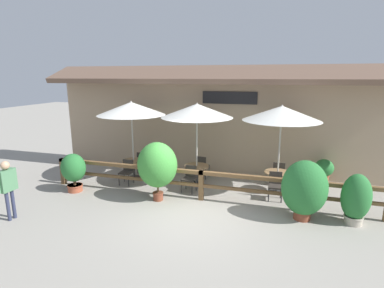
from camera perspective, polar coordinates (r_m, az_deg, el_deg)
ground_plane at (r=8.69m, az=-0.06°, el=-13.20°), size 60.00×60.00×0.00m
building_facade at (r=11.91m, az=5.52°, el=4.83°), size 14.28×1.49×4.23m
patio_railing at (r=9.35m, az=1.76°, el=-6.64°), size 10.40×0.14×0.95m
patio_umbrella_near at (r=11.17m, az=-11.49°, el=6.63°), size 2.48×2.48×2.93m
dining_table_near at (r=11.58m, az=-11.03°, el=-3.73°), size 0.87×0.87×0.70m
chair_near_streetside at (r=11.02m, az=-12.31°, el=-4.99°), size 0.42×0.42×0.87m
chair_near_wallside at (r=12.13m, az=-9.30°, el=-3.22°), size 0.43×0.43×0.87m
patio_umbrella_middle at (r=10.28m, az=0.95°, el=6.36°), size 2.48×2.48×2.93m
dining_table_middle at (r=10.72m, az=0.90°, el=-4.85°), size 0.87×0.87×0.70m
chair_middle_streetside at (r=10.10m, az=-0.46°, el=-6.34°), size 0.46×0.46×0.87m
chair_middle_wallside at (r=11.39m, az=1.95°, el=-4.11°), size 0.47×0.47×0.87m
patio_umbrella_far at (r=9.96m, az=16.71°, el=5.61°), size 2.48×2.48×2.93m
dining_table_far at (r=10.42m, az=15.97°, el=-5.89°), size 0.87×0.87×0.70m
chair_far_streetside at (r=9.82m, az=15.58°, el=-7.41°), size 0.44×0.44×0.87m
chair_far_wallside at (r=11.06m, az=16.21°, el=-5.16°), size 0.43×0.43×0.87m
potted_plant_entrance_palm at (r=8.60m, az=20.60°, el=-7.96°), size 1.19×1.07×1.66m
potted_plant_corner_fern at (r=10.76m, az=-21.65°, el=-4.55°), size 0.83×0.75×1.31m
potted_plant_small_flowering at (r=8.96m, az=28.76°, el=-9.13°), size 0.74×0.66×1.38m
potted_plant_tall_tropical at (r=9.25m, az=-6.63°, el=-4.06°), size 1.24×1.11×1.86m
potted_plant_broad_leaf at (r=11.63m, az=23.81°, el=-4.58°), size 0.65×0.59×0.95m
pedestrian at (r=9.38m, az=-31.72°, el=-6.26°), size 0.22×0.58×1.64m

